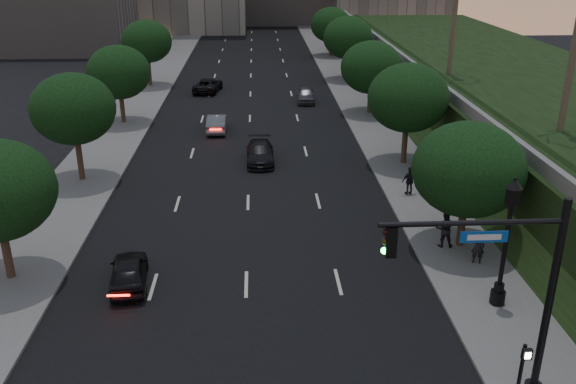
{
  "coord_description": "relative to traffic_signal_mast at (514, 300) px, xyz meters",
  "views": [
    {
      "loc": [
        0.61,
        -17.92,
        13.68
      ],
      "look_at": [
        1.9,
        6.7,
        3.6
      ],
      "focal_mm": 38.0,
      "sensor_mm": 36.0,
      "label": 1
    }
  ],
  "objects": [
    {
      "name": "tree_left_d",
      "position": [
        -18.58,
        47.5,
        0.9
      ],
      "size": [
        5.0,
        5.0,
        6.71
      ],
      "color": "#38281C",
      "rests_on": "ground"
    },
    {
      "name": "embankment",
      "position": [
        13.72,
        30.5,
        -1.67
      ],
      "size": [
        18.0,
        90.0,
        4.0
      ],
      "primitive_type": "cube",
      "color": "black",
      "rests_on": "ground"
    },
    {
      "name": "tree_right_e",
      "position": [
        2.02,
        64.5,
        0.35
      ],
      "size": [
        5.2,
        5.2,
        6.24
      ],
      "color": "#38281C",
      "rests_on": "ground"
    },
    {
      "name": "sedan_far_left",
      "position": [
        -12.48,
        44.77,
        -3.0
      ],
      "size": [
        2.99,
        5.11,
        1.33
      ],
      "primitive_type": "imported",
      "rotation": [
        0.0,
        0.0,
        2.97
      ],
      "color": "black",
      "rests_on": "ground"
    },
    {
      "name": "traffic_signal_mast",
      "position": [
        0.0,
        0.0,
        0.0
      ],
      "size": [
        5.68,
        0.56,
        7.0
      ],
      "color": "black",
      "rests_on": "ground"
    },
    {
      "name": "pedestrian_b",
      "position": [
        1.16,
        10.36,
        -2.6
      ],
      "size": [
        1.0,
        0.84,
        1.85
      ],
      "primitive_type": "imported",
      "rotation": [
        0.0,
        0.0,
        2.98
      ],
      "color": "black",
      "rests_on": "sidewalk_right"
    },
    {
      "name": "sedan_far_right",
      "position": [
        -3.11,
        40.05,
        -2.99
      ],
      "size": [
        1.85,
        4.1,
        1.37
      ],
      "primitive_type": "imported",
      "rotation": [
        0.0,
        0.0,
        -0.06
      ],
      "color": "#505157",
      "rests_on": "ground"
    },
    {
      "name": "pedestrian_a",
      "position": [
        2.21,
        8.66,
        -2.71
      ],
      "size": [
        0.67,
        0.51,
        1.63
      ],
      "primitive_type": "imported",
      "rotation": [
        0.0,
        0.0,
        2.91
      ],
      "color": "black",
      "rests_on": "sidewalk_right"
    },
    {
      "name": "street_lamp",
      "position": [
        1.91,
        5.29,
        -1.04
      ],
      "size": [
        0.64,
        0.64,
        5.62
      ],
      "color": "black",
      "rests_on": "ground"
    },
    {
      "name": "parapet_wall",
      "position": [
        5.22,
        30.5,
        0.68
      ],
      "size": [
        0.35,
        90.0,
        0.7
      ],
      "primitive_type": "cube",
      "color": "slate",
      "rests_on": "embankment"
    },
    {
      "name": "sidewalk_right",
      "position": [
        1.97,
        32.5,
        -3.6
      ],
      "size": [
        4.5,
        140.0,
        0.15
      ],
      "primitive_type": "cube",
      "color": "slate",
      "rests_on": "ground"
    },
    {
      "name": "tree_left_b",
      "position": [
        -18.58,
        20.5,
        0.9
      ],
      "size": [
        5.0,
        5.0,
        6.71
      ],
      "color": "#38281C",
      "rests_on": "ground"
    },
    {
      "name": "sedan_mid_left",
      "position": [
        -10.8,
        30.94,
        -2.99
      ],
      "size": [
        1.5,
        4.18,
        1.37
      ],
      "primitive_type": "imported",
      "rotation": [
        0.0,
        0.0,
        3.13
      ],
      "color": "slate",
      "rests_on": "ground"
    },
    {
      "name": "tree_right_b",
      "position": [
        2.02,
        22.5,
        0.84
      ],
      "size": [
        5.2,
        5.2,
        6.74
      ],
      "color": "#38281C",
      "rests_on": "ground"
    },
    {
      "name": "sidewalk_left",
      "position": [
        -18.53,
        32.5,
        -3.6
      ],
      "size": [
        4.5,
        140.0,
        0.15
      ],
      "primitive_type": "cube",
      "color": "slate",
      "rests_on": "ground"
    },
    {
      "name": "tree_right_d",
      "position": [
        2.02,
        49.5,
        0.84
      ],
      "size": [
        5.2,
        5.2,
        6.74
      ],
      "color": "#38281C",
      "rests_on": "ground"
    },
    {
      "name": "road_surface",
      "position": [
        -8.28,
        32.5,
        -3.66
      ],
      "size": [
        16.0,
        140.0,
        0.02
      ],
      "primitive_type": "cube",
      "color": "black",
      "rests_on": "ground"
    },
    {
      "name": "tree_right_a",
      "position": [
        2.02,
        10.5,
        0.35
      ],
      "size": [
        5.2,
        5.2,
        6.24
      ],
      "color": "#38281C",
      "rests_on": "ground"
    },
    {
      "name": "sedan_near_right",
      "position": [
        -7.52,
        23.44,
        -3.02
      ],
      "size": [
        1.86,
        4.52,
        1.31
      ],
      "primitive_type": "imported",
      "rotation": [
        0.0,
        0.0,
        0.01
      ],
      "color": "black",
      "rests_on": "ground"
    },
    {
      "name": "ground",
      "position": [
        -8.28,
        2.5,
        -3.67
      ],
      "size": [
        160.0,
        160.0,
        0.0
      ],
      "primitive_type": "plane",
      "color": "black",
      "rests_on": "ground"
    },
    {
      "name": "tree_left_c",
      "position": [
        -18.58,
        33.5,
        0.53
      ],
      "size": [
        5.0,
        5.0,
        6.34
      ],
      "color": "#38281C",
      "rests_on": "ground"
    },
    {
      "name": "pedestrian_c",
      "position": [
        1.07,
        16.94,
        -2.69
      ],
      "size": [
        1.05,
        0.64,
        1.67
      ],
      "primitive_type": "imported",
      "rotation": [
        0.0,
        0.0,
        3.39
      ],
      "color": "black",
      "rests_on": "sidewalk_right"
    },
    {
      "name": "pedestrian_signal",
      "position": [
        0.25,
        -0.68,
        -2.11
      ],
      "size": [
        0.3,
        0.33,
        2.5
      ],
      "color": "black",
      "rests_on": "ground"
    },
    {
      "name": "tree_right_c",
      "position": [
        2.02,
        35.5,
        0.35
      ],
      "size": [
        5.2,
        5.2,
        6.24
      ],
      "color": "#38281C",
      "rests_on": "ground"
    },
    {
      "name": "sedan_near_left",
      "position": [
        -13.31,
        7.78,
        -3.02
      ],
      "size": [
        2.05,
        4.01,
        1.31
      ],
      "primitive_type": "imported",
      "rotation": [
        0.0,
        0.0,
        3.28
      ],
      "color": "black",
      "rests_on": "ground"
    }
  ]
}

